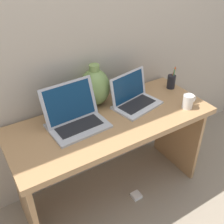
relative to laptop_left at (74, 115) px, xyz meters
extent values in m
plane|color=gray|center=(0.23, -0.08, -0.77)|extent=(6.00, 6.00, 0.00)
cube|color=#BCAD99|center=(0.23, 0.24, 0.43)|extent=(4.40, 0.04, 2.40)
cube|color=#AD7F51|center=(0.23, -0.08, -0.09)|extent=(1.35, 0.56, 0.04)
cube|color=#AD7F51|center=(-0.41, -0.08, -0.44)|extent=(0.03, 0.47, 0.66)
cube|color=#AD7F51|center=(0.86, -0.08, -0.44)|extent=(0.03, 0.47, 0.66)
cube|color=#B2B2B7|center=(0.00, -0.04, -0.06)|extent=(0.36, 0.28, 0.01)
cube|color=black|center=(0.00, -0.04, -0.05)|extent=(0.29, 0.17, 0.00)
cube|color=#B2B2B7|center=(0.00, 0.05, 0.07)|extent=(0.35, 0.11, 0.24)
cube|color=navy|center=(0.00, 0.05, 0.07)|extent=(0.31, 0.10, 0.21)
cube|color=silver|center=(0.45, -0.04, -0.06)|extent=(0.36, 0.27, 0.01)
cube|color=black|center=(0.45, -0.04, -0.05)|extent=(0.28, 0.18, 0.00)
cube|color=silver|center=(0.44, 0.04, 0.05)|extent=(0.32, 0.11, 0.20)
cube|color=navy|center=(0.44, 0.04, 0.05)|extent=(0.28, 0.10, 0.18)
ellipsoid|color=#75934C|center=(0.23, 0.14, 0.06)|extent=(0.21, 0.21, 0.26)
cylinder|color=#75934C|center=(0.23, 0.14, 0.20)|extent=(0.07, 0.07, 0.04)
cylinder|color=white|center=(0.73, -0.24, -0.02)|extent=(0.07, 0.07, 0.10)
torus|color=white|center=(0.78, -0.24, -0.01)|extent=(0.05, 0.01, 0.05)
cylinder|color=black|center=(0.83, 0.04, -0.01)|extent=(0.06, 0.06, 0.10)
cylinder|color=#4CA566|center=(0.84, 0.03, 0.03)|extent=(0.01, 0.02, 0.13)
cylinder|color=orange|center=(0.84, 0.03, 0.03)|extent=(0.01, 0.03, 0.14)
cylinder|color=orange|center=(0.84, 0.04, 0.04)|extent=(0.02, 0.03, 0.14)
cylinder|color=orange|center=(0.84, 0.03, 0.03)|extent=(0.01, 0.02, 0.13)
cube|color=white|center=(0.36, -0.22, -0.76)|extent=(0.07, 0.07, 0.03)
camera|label=1|loc=(-0.52, -1.28, 0.93)|focal=43.09mm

